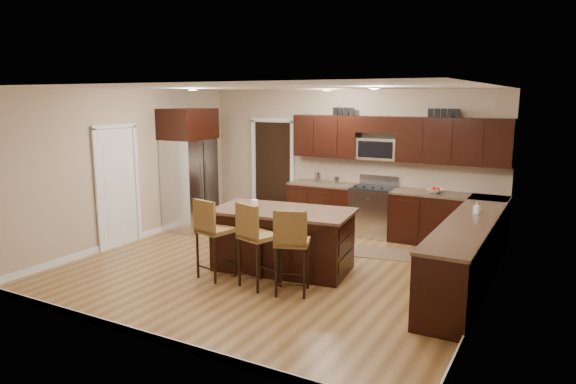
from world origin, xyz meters
The scene contains 23 objects.
floor centered at (0.00, 0.00, 0.00)m, with size 6.00×6.00×0.00m, color olive.
ceiling centered at (0.00, 0.00, 2.70)m, with size 6.00×6.00×0.00m, color silver.
wall_back centered at (0.00, 2.75, 1.35)m, with size 6.00×6.00×0.00m, color tan.
wall_left centered at (-3.00, 0.00, 1.35)m, with size 5.50×5.50×0.00m, color tan.
wall_right centered at (3.00, 0.00, 1.35)m, with size 5.50×5.50×0.00m, color tan.
base_cabinets centered at (1.90, 1.45, 0.46)m, with size 4.02×3.96×0.92m.
upper_cabinets centered at (1.04, 2.58, 1.84)m, with size 4.00×0.33×0.80m.
range centered at (0.68, 2.45, 0.47)m, with size 0.76×0.64×1.11m.
microwave centered at (0.68, 2.60, 1.62)m, with size 0.76×0.31×0.40m, color silver.
doorway centered at (-1.65, 2.73, 1.03)m, with size 0.85×0.03×2.06m, color black.
pantry_door centered at (-2.98, -0.30, 1.02)m, with size 0.03×0.80×2.04m, color white.
letter_decor centered at (0.90, 2.58, 2.29)m, with size 2.20×0.03×0.15m, color black, non-canonical shape.
island centered at (0.14, -0.02, 0.43)m, with size 2.18×1.34×0.92m.
stool_left centered at (-0.54, -0.86, 0.72)m, with size 0.51×0.51×1.16m.
stool_mid centered at (0.18, -0.86, 0.73)m, with size 0.55×0.55×1.17m.
stool_right centered at (0.74, -0.86, 0.72)m, with size 0.55×0.55×1.15m.
refrigerator centered at (-2.62, 1.19, 1.21)m, with size 0.79×0.95×2.35m.
floor_mat centered at (1.21, 1.44, 0.01)m, with size 0.98×0.65×0.01m, color brown.
fruit_bowl centered at (1.79, 2.45, 0.95)m, with size 0.28×0.28×0.07m, color silver.
soap_bottle centered at (2.70, 1.09, 1.01)m, with size 0.08×0.08×0.17m, color #B2B2B2.
canister_tall centered at (-0.47, 2.45, 1.02)m, with size 0.12×0.12×0.20m, color silver.
canister_short centered at (-0.07, 2.45, 0.99)m, with size 0.11×0.11×0.14m, color silver.
island_jar centered at (-0.36, -0.02, 0.97)m, with size 0.10×0.10×0.10m, color white.
Camera 1 is at (3.80, -6.48, 2.57)m, focal length 32.00 mm.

